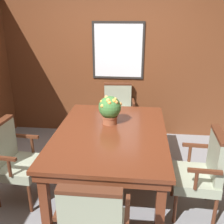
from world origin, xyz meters
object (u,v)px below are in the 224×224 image
Objects in this scene: dining_table at (111,138)px; chair_right_near at (203,170)px; chair_head_far at (118,109)px; potted_plant at (110,109)px; chair_left_near at (14,158)px.

dining_table is 1.96× the size of chair_right_near.
chair_head_far reaches higher than dining_table.
chair_right_near is 1.34m from potted_plant.
potted_plant is at bearing -120.20° from chair_right_near.
chair_left_near is 2.55× the size of potted_plant.
potted_plant is (-1.07, 0.70, 0.40)m from chair_right_near.
chair_head_far is (-1.05, 1.75, 0.00)m from chair_right_near.
potted_plant reaches higher than chair_head_far.
chair_head_far is at bearing -146.11° from chair_right_near.
chair_right_near is 2.55× the size of potted_plant.
chair_head_far is (1.05, 1.72, 0.00)m from chair_left_near.
potted_plant is at bearing -95.86° from chair_head_far.
chair_right_near is 2.04m from chair_head_far.
dining_table is 1.13m from chair_right_near.
potted_plant reaches higher than chair_left_near.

